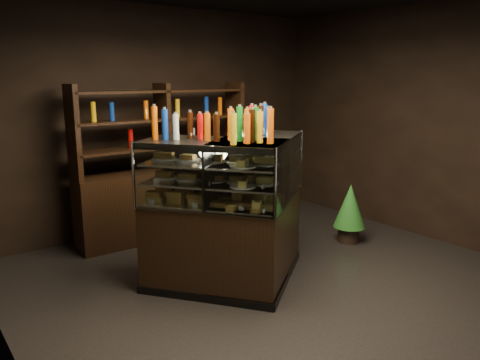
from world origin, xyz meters
The scene contains 7 objects.
ground centered at (0.00, 0.00, 0.00)m, with size 5.00×5.00×0.00m, color black.
room_shell centered at (0.00, 0.00, 1.94)m, with size 5.02×5.02×3.01m.
display_case centered at (-0.36, 0.30, 0.50)m, with size 1.93×1.51×1.50m.
food_display centered at (-0.36, 0.29, 1.14)m, with size 1.51×1.09×0.46m.
bottles_top centered at (-0.36, 0.30, 1.63)m, with size 1.33×0.95×0.30m.
potted_conifer centered at (1.52, 0.41, 0.49)m, with size 0.40×0.40×0.86m.
back_shelving centered at (-0.23, 2.05, 0.61)m, with size 2.33×0.44×2.00m.
Camera 1 is at (-3.03, -3.31, 2.08)m, focal length 35.00 mm.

